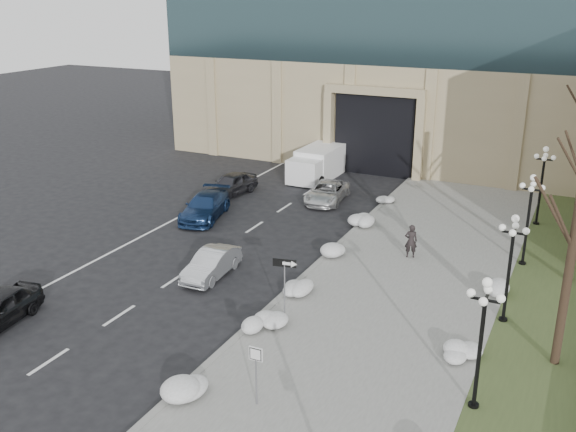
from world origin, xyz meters
name	(u,v)px	position (x,y,z in m)	size (l,w,h in m)	color
sidewalk	(401,285)	(3.50, 14.00, 0.06)	(9.00, 40.00, 0.12)	gray
curb	(313,268)	(-1.00, 14.00, 0.07)	(0.30, 40.00, 0.14)	gray
grass_strip	(549,314)	(10.00, 14.00, 0.05)	(4.00, 40.00, 0.10)	#3A4824
car_b	(212,264)	(-5.08, 11.12, 0.65)	(1.38, 3.95, 1.30)	#B6B9BF
car_c	(205,207)	(-9.97, 18.15, 0.73)	(2.06, 5.06, 1.47)	navy
car_d	(327,192)	(-4.54, 24.36, 0.65)	(2.15, 4.65, 1.29)	silver
car_e	(231,184)	(-10.94, 22.86, 0.75)	(1.77, 4.39, 1.50)	#303035
pedestrian	(411,241)	(2.98, 17.35, 1.00)	(0.65, 0.42, 1.77)	black
box_truck	(320,162)	(-7.34, 29.80, 1.06)	(2.57, 6.95, 2.19)	white
one_way_sign	(288,271)	(0.18, 8.74, 2.29)	(1.04, 0.33, 2.77)	slate
keep_sign	(256,364)	(1.80, 2.96, 1.66)	(0.49, 0.07, 2.26)	slate
snow_clump_b	(180,396)	(-0.60, 2.01, 0.30)	(1.10, 1.60, 0.36)	white
snow_clump_c	(262,325)	(-0.41, 7.48, 0.30)	(1.10, 1.60, 0.36)	white
snow_clump_d	(295,290)	(-0.56, 10.98, 0.30)	(1.10, 1.60, 0.36)	white
snow_clump_e	(342,251)	(-0.31, 16.13, 0.30)	(1.10, 1.60, 0.36)	white
snow_clump_f	(363,222)	(-0.78, 20.76, 0.30)	(1.10, 1.60, 0.36)	white
snow_clump_g	(389,200)	(-0.73, 25.59, 0.30)	(1.10, 1.60, 0.36)	white
snow_clump_i	(460,355)	(7.32, 8.65, 0.30)	(1.10, 1.60, 0.36)	white
snow_clump_j	(489,293)	(7.41, 14.49, 0.30)	(1.10, 1.60, 0.36)	white
lamppost_a	(482,326)	(8.30, 6.00, 3.07)	(1.18, 1.18, 4.76)	black
lamppost_b	(511,254)	(8.30, 12.50, 3.07)	(1.18, 1.18, 4.76)	black
lamppost_c	(530,208)	(8.30, 19.00, 3.07)	(1.18, 1.18, 4.76)	black
lamppost_d	(543,175)	(8.30, 25.50, 3.07)	(1.18, 1.18, 4.76)	black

